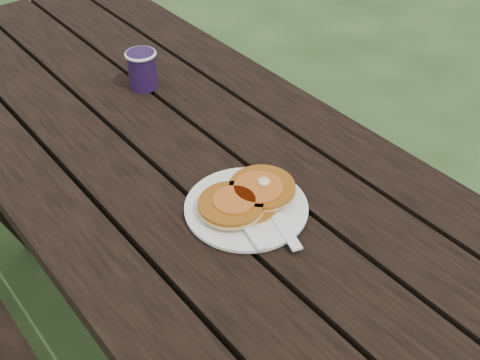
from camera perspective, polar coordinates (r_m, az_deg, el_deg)
ground at (r=1.89m, az=-5.50°, el=-14.41°), size 60.00×60.00×0.00m
picnic_table at (r=1.61m, az=-6.30°, el=-6.71°), size 1.36×1.80×0.75m
plate at (r=1.15m, az=0.60°, el=-2.70°), size 0.28×0.28×0.01m
pancake_stack at (r=1.14m, az=0.76°, el=-1.58°), size 0.20×0.13×0.04m
knife at (r=1.12m, az=3.48°, el=-3.54°), size 0.07×0.18×0.00m
fork at (r=1.09m, az=0.82°, el=-4.71°), size 0.07×0.16×0.01m
coffee_cup at (r=1.51m, az=-9.28°, el=10.49°), size 0.08×0.08×0.09m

